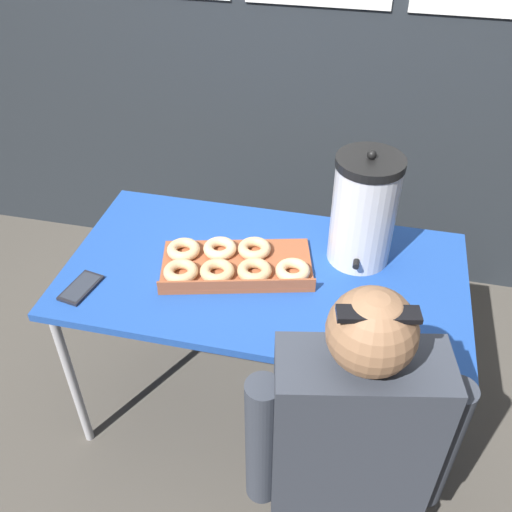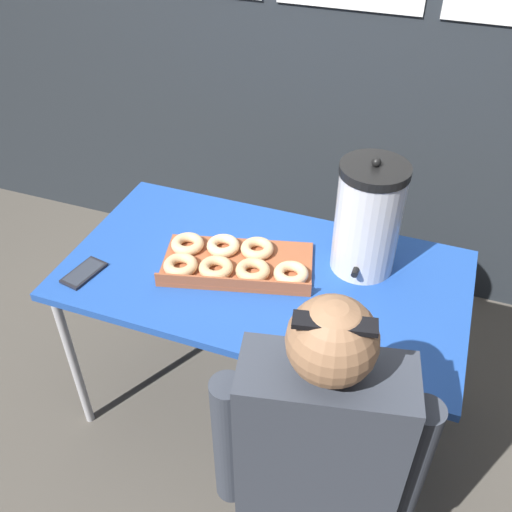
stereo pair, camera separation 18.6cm
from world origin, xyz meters
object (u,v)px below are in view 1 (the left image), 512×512
coffee_urn (364,210)px  person_seated (346,469)px  donut_box (232,263)px  cell_phone (81,288)px

coffee_urn → person_seated: (0.05, -0.72, -0.33)m
donut_box → cell_phone: size_ratio=3.42×
cell_phone → person_seated: (0.90, -0.35, -0.15)m
donut_box → person_seated: 0.74m
donut_box → cell_phone: 0.49m
person_seated → cell_phone: bearing=-33.0°
donut_box → coffee_urn: bearing=7.1°
donut_box → coffee_urn: size_ratio=1.34×
cell_phone → person_seated: 0.98m
coffee_urn → person_seated: bearing=-86.0°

